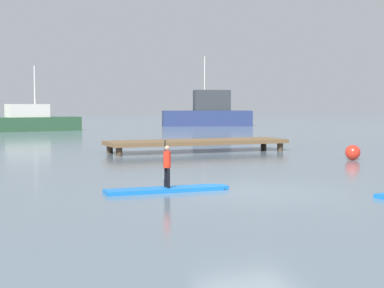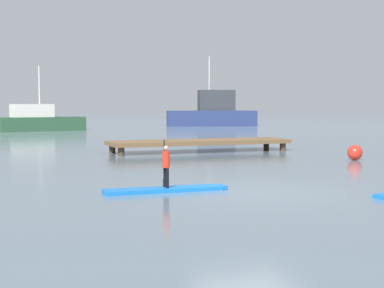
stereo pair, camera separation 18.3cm
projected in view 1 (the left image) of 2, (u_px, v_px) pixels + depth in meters
name	position (u px, v px, depth m)	size (l,w,h in m)	color
ground_plane	(249.00, 193.00, 14.46)	(240.00, 240.00, 0.00)	slate
paddleboard_near	(167.00, 190.00, 14.63)	(3.16, 0.67, 0.10)	blue
paddler_child_solo	(167.00, 164.00, 14.60)	(0.19, 0.38, 1.18)	black
fishing_boat_green_midground	(208.00, 113.00, 59.80)	(9.36, 4.97, 7.03)	navy
motor_boat_small_navy	(34.00, 120.00, 48.29)	(7.26, 3.40, 5.35)	#2D5638
floating_dock	(197.00, 142.00, 27.07)	(8.41, 2.22, 0.53)	brown
mooring_buoy_mid	(353.00, 152.00, 23.03)	(0.59, 0.59, 0.59)	red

